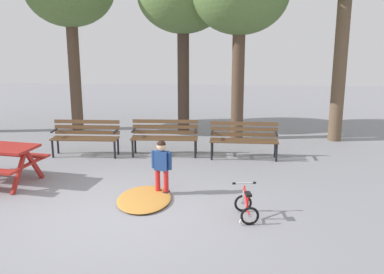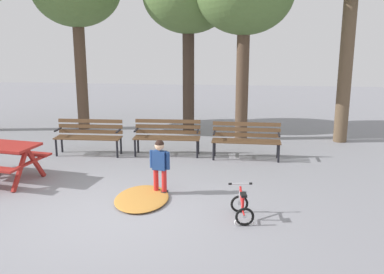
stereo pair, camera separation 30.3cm
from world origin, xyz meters
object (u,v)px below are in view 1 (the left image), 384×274
child_standing (162,163)px  kids_bicycle (246,207)px  park_bench_far_left (86,135)px  park_bench_left (165,134)px  park_bench_right (244,137)px

child_standing → kids_bicycle: 1.84m
park_bench_far_left → park_bench_left: size_ratio=1.00×
park_bench_left → child_standing: child_standing is taller
park_bench_far_left → kids_bicycle: (3.69, -3.48, -0.31)m
park_bench_left → park_bench_right: bearing=-4.0°
park_bench_left → kids_bicycle: 4.07m
park_bench_far_left → child_standing: 3.32m
park_bench_far_left → kids_bicycle: 5.08m
park_bench_left → kids_bicycle: size_ratio=2.68×
park_bench_right → child_standing: size_ratio=1.56×
park_bench_left → park_bench_right: (1.90, -0.13, 0.00)m
park_bench_left → park_bench_right: same height
park_bench_right → child_standing: child_standing is taller
park_bench_far_left → child_standing: bearing=-48.8°
park_bench_far_left → child_standing: size_ratio=1.55×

